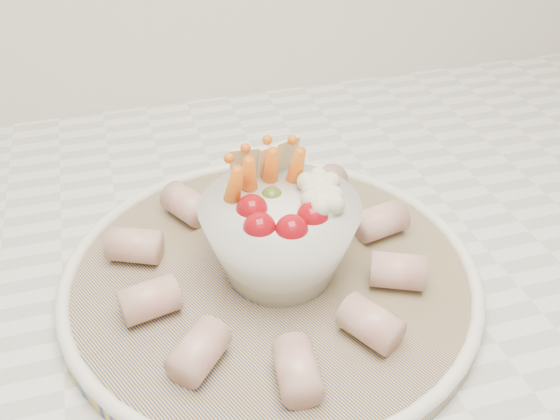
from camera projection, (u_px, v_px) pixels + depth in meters
name	position (u px, v px, depth m)	size (l,w,h in m)	color
serving_platter	(271.00, 275.00, 0.56)	(0.49, 0.49, 0.02)	navy
veggie_bowl	(280.00, 233.00, 0.54)	(0.14, 0.14, 0.11)	silver
cured_meat_rolls	(270.00, 259.00, 0.55)	(0.28, 0.28, 0.03)	#BA5B55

